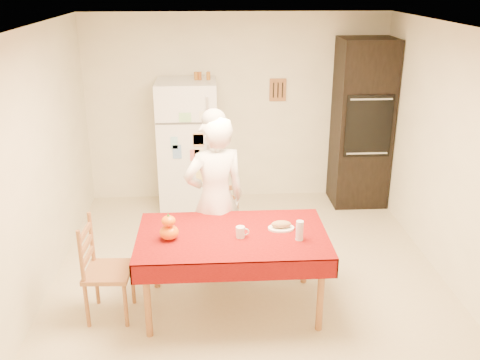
{
  "coord_description": "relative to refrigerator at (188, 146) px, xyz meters",
  "views": [
    {
      "loc": [
        -0.37,
        -4.77,
        2.93
      ],
      "look_at": [
        -0.08,
        0.2,
        1.01
      ],
      "focal_mm": 40.0,
      "sensor_mm": 36.0,
      "label": 1
    }
  ],
  "objects": [
    {
      "name": "oven_cabinet",
      "position": [
        2.28,
        0.05,
        0.25
      ],
      "size": [
        0.7,
        0.62,
        2.2
      ],
      "color": "black",
      "rests_on": "floor"
    },
    {
      "name": "chair_left",
      "position": [
        -0.71,
        -2.43,
        -0.34
      ],
      "size": [
        0.42,
        0.44,
        0.95
      ],
      "rotation": [
        0.0,
        0.0,
        1.52
      ],
      "color": "brown",
      "rests_on": "floor"
    },
    {
      "name": "refrigerator",
      "position": [
        0.0,
        0.0,
        0.0
      ],
      "size": [
        0.75,
        0.74,
        1.7
      ],
      "color": "white",
      "rests_on": "floor"
    },
    {
      "name": "floor",
      "position": [
        0.65,
        -1.88,
        -0.85
      ],
      "size": [
        4.5,
        4.5,
        0.0
      ],
      "primitive_type": "plane",
      "color": "#C6B58F",
      "rests_on": "ground"
    },
    {
      "name": "seated_woman",
      "position": [
        0.32,
        -1.81,
        0.01
      ],
      "size": [
        0.72,
        0.58,
        1.72
      ],
      "primitive_type": "imported",
      "rotation": [
        0.0,
        0.0,
        3.44
      ],
      "color": "white",
      "rests_on": "floor"
    },
    {
      "name": "bread_plate",
      "position": [
        0.91,
        -2.3,
        -0.08
      ],
      "size": [
        0.24,
        0.24,
        0.02
      ],
      "primitive_type": "cylinder",
      "color": "white",
      "rests_on": "dining_table"
    },
    {
      "name": "wine_glass",
      "position": [
        1.04,
        -2.51,
        -0.0
      ],
      "size": [
        0.07,
        0.07,
        0.18
      ],
      "primitive_type": "cylinder",
      "color": "silver",
      "rests_on": "dining_table"
    },
    {
      "name": "dining_table",
      "position": [
        0.46,
        -2.37,
        -0.16
      ],
      "size": [
        1.7,
        1.0,
        0.76
      ],
      "color": "brown",
      "rests_on": "floor"
    },
    {
      "name": "spice_jar_mid",
      "position": [
        0.17,
        0.05,
        0.9
      ],
      "size": [
        0.05,
        0.05,
        0.1
      ],
      "primitive_type": "cylinder",
      "color": "brown",
      "rests_on": "refrigerator"
    },
    {
      "name": "spice_jar_left",
      "position": [
        0.13,
        0.05,
        0.9
      ],
      "size": [
        0.05,
        0.05,
        0.1
      ],
      "primitive_type": "cylinder",
      "color": "#92571A",
      "rests_on": "refrigerator"
    },
    {
      "name": "room_shell",
      "position": [
        0.65,
        -1.88,
        0.77
      ],
      "size": [
        4.02,
        4.52,
        2.51
      ],
      "color": "#EFE9C9",
      "rests_on": "ground"
    },
    {
      "name": "chair_far",
      "position": [
        0.42,
        -1.58,
        -0.34
      ],
      "size": [
        0.52,
        0.51,
        0.95
      ],
      "rotation": [
        0.0,
        0.0,
        0.31
      ],
      "color": "brown",
      "rests_on": "floor"
    },
    {
      "name": "bread_loaf",
      "position": [
        0.91,
        -2.3,
        -0.04
      ],
      "size": [
        0.18,
        0.1,
        0.06
      ],
      "primitive_type": "ellipsoid",
      "color": "#956A49",
      "rests_on": "bread_plate"
    },
    {
      "name": "pumpkin_upper",
      "position": [
        -0.09,
        -2.43,
        0.09
      ],
      "size": [
        0.12,
        0.12,
        0.09
      ],
      "primitive_type": "ellipsoid",
      "color": "red",
      "rests_on": "pumpkin_lower"
    },
    {
      "name": "spice_jar_right",
      "position": [
        0.28,
        0.05,
        0.9
      ],
      "size": [
        0.05,
        0.05,
        0.1
      ],
      "primitive_type": "cylinder",
      "color": "#985B1B",
      "rests_on": "refrigerator"
    },
    {
      "name": "coffee_mug",
      "position": [
        0.53,
        -2.43,
        -0.04
      ],
      "size": [
        0.08,
        0.08,
        0.1
      ],
      "primitive_type": "cylinder",
      "color": "silver",
      "rests_on": "dining_table"
    },
    {
      "name": "pumpkin_lower",
      "position": [
        -0.09,
        -2.43,
        -0.02
      ],
      "size": [
        0.17,
        0.17,
        0.13
      ],
      "primitive_type": "ellipsoid",
      "color": "#C93404",
      "rests_on": "dining_table"
    }
  ]
}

